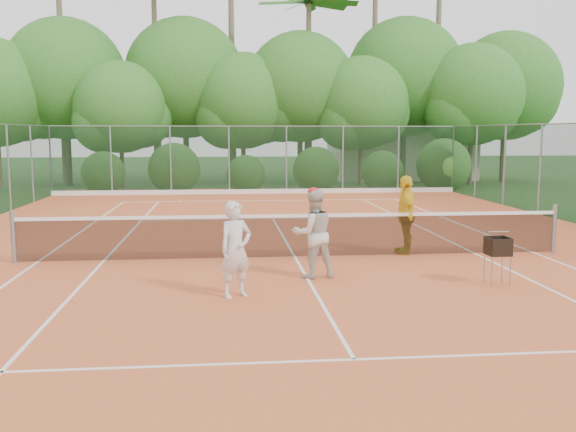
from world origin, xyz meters
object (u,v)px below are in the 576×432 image
object	(u,v)px
player_white	(236,249)
player_center_grp	(313,233)
player_yellow	(405,215)
ball_hopper	(498,247)

from	to	relation	value
player_white	player_center_grp	world-z (taller)	player_center_grp
player_white	player_yellow	bearing A→B (deg)	11.52
player_white	ball_hopper	distance (m)	4.70
player_white	player_center_grp	size ratio (longest dim) A/B	0.94
player_center_grp	ball_hopper	size ratio (longest dim) A/B	1.97
player_yellow	player_center_grp	bearing A→B (deg)	-43.97
player_white	player_center_grp	bearing A→B (deg)	10.88
player_center_grp	player_white	bearing A→B (deg)	-138.47
player_white	player_center_grp	xyz separation A→B (m)	(1.48, 1.31, 0.04)
player_yellow	ball_hopper	bearing A→B (deg)	17.54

